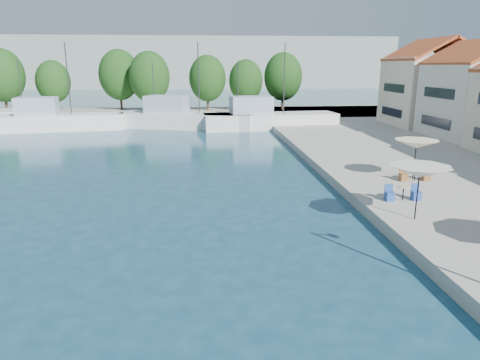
{
  "coord_description": "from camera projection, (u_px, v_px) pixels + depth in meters",
  "views": [
    {
      "loc": [
        -1.9,
        3.31,
        7.3
      ],
      "look_at": [
        0.05,
        26.0,
        1.17
      ],
      "focal_mm": 32.0,
      "sensor_mm": 36.0,
      "label": 1
    }
  ],
  "objects": [
    {
      "name": "quay_far",
      "position": [
        161.0,
        115.0,
        62.58
      ],
      "size": [
        90.0,
        16.0,
        0.6
      ],
      "primitive_type": "cube",
      "color": "#9F9A8F",
      "rests_on": "ground"
    },
    {
      "name": "hill_west",
      "position": [
        121.0,
        63.0,
        148.24
      ],
      "size": [
        180.0,
        40.0,
        16.0
      ],
      "primitive_type": "cube",
      "color": "gray",
      "rests_on": "ground"
    },
    {
      "name": "hill_east",
      "position": [
        305.0,
        68.0,
        173.78
      ],
      "size": [
        140.0,
        40.0,
        12.0
      ],
      "primitive_type": "cube",
      "color": "gray",
      "rests_on": "ground"
    },
    {
      "name": "building_06",
      "position": [
        431.0,
        82.0,
        48.49
      ],
      "size": [
        9.0,
        8.8,
        10.2
      ],
      "color": "beige",
      "rests_on": "quay_right"
    },
    {
      "name": "trawler_02",
      "position": [
        55.0,
        121.0,
        49.26
      ],
      "size": [
        14.86,
        5.83,
        10.2
      ],
      "rotation": [
        0.0,
        0.0,
        0.15
      ],
      "color": "white",
      "rests_on": "ground"
    },
    {
      "name": "trawler_03",
      "position": [
        183.0,
        119.0,
        51.06
      ],
      "size": [
        16.43,
        8.11,
        10.2
      ],
      "rotation": [
        0.0,
        0.0,
        -0.26
      ],
      "color": "silver",
      "rests_on": "ground"
    },
    {
      "name": "trawler_04",
      "position": [
        267.0,
        120.0,
        50.44
      ],
      "size": [
        15.94,
        5.41,
        10.2
      ],
      "rotation": [
        0.0,
        0.0,
        0.09
      ],
      "color": "silver",
      "rests_on": "ground"
    },
    {
      "name": "tree_02",
      "position": [
        2.0,
        75.0,
        61.89
      ],
      "size": [
        6.15,
        6.15,
        9.1
      ],
      "color": "#3F2B19",
      "rests_on": "quay_far"
    },
    {
      "name": "tree_03",
      "position": [
        53.0,
        82.0,
        64.48
      ],
      "size": [
        5.04,
        5.04,
        7.46
      ],
      "color": "#3F2B19",
      "rests_on": "quay_far"
    },
    {
      "name": "tree_04",
      "position": [
        119.0,
        75.0,
        65.4
      ],
      "size": [
        6.14,
        6.14,
        9.09
      ],
      "color": "#3F2B19",
      "rests_on": "quay_far"
    },
    {
      "name": "tree_05",
      "position": [
        149.0,
        77.0,
        62.38
      ],
      "size": [
        5.9,
        5.9,
        8.73
      ],
      "color": "#3F2B19",
      "rests_on": "quay_far"
    },
    {
      "name": "tree_06",
      "position": [
        207.0,
        78.0,
        64.85
      ],
      "size": [
        5.56,
        5.56,
        8.23
      ],
      "color": "#3F2B19",
      "rests_on": "quay_far"
    },
    {
      "name": "tree_07",
      "position": [
        246.0,
        81.0,
        64.84
      ],
      "size": [
        5.12,
        5.12,
        7.58
      ],
      "color": "#3F2B19",
      "rests_on": "quay_far"
    },
    {
      "name": "tree_08",
      "position": [
        283.0,
        77.0,
        65.49
      ],
      "size": [
        5.83,
        5.83,
        8.63
      ],
      "color": "#3F2B19",
      "rests_on": "quay_far"
    },
    {
      "name": "umbrella_white",
      "position": [
        420.0,
        171.0,
        18.69
      ],
      "size": [
        2.71,
        2.71,
        2.45
      ],
      "color": "black",
      "rests_on": "quay_right"
    },
    {
      "name": "umbrella_cream",
      "position": [
        416.0,
        144.0,
        25.51
      ],
      "size": [
        2.61,
        2.61,
        2.4
      ],
      "color": "black",
      "rests_on": "quay_right"
    },
    {
      "name": "cafe_table_02",
      "position": [
        403.0,
        195.0,
        21.8
      ],
      "size": [
        1.82,
        0.7,
        0.76
      ],
      "color": "black",
      "rests_on": "quay_right"
    },
    {
      "name": "cafe_table_03",
      "position": [
        415.0,
        176.0,
        25.54
      ],
      "size": [
        1.82,
        0.7,
        0.76
      ],
      "color": "black",
      "rests_on": "quay_right"
    }
  ]
}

